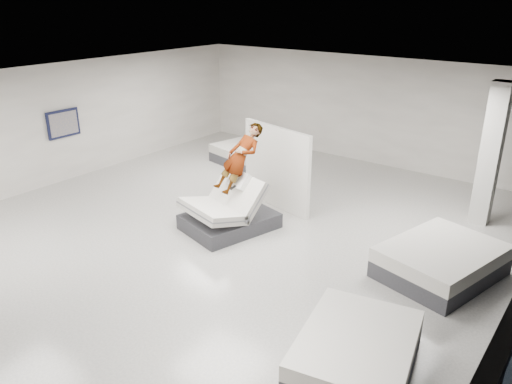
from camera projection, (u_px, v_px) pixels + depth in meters
room at (216, 173)px, 9.78m from camera, size 14.00×14.04×3.20m
hero_bed at (228, 213)px, 10.97m from camera, size 1.86×2.19×1.28m
person at (240, 173)px, 10.85m from camera, size 1.00×1.74×1.16m
remote at (233, 188)px, 10.56m from camera, size 0.08×0.15×0.08m
divider_panel at (276, 167)px, 11.95m from camera, size 2.16×0.58×2.00m
flat_bed_right_far at (441, 261)px, 9.17m from camera, size 2.11×2.50×0.59m
flat_bed_right_near at (356, 352)px, 6.87m from camera, size 1.86×2.24×0.54m
flat_bed_left_far at (248, 155)px, 15.26m from camera, size 2.24×1.86×0.54m
column at (490, 155)px, 10.87m from camera, size 0.40×0.40×3.20m
wall_poster at (63, 124)px, 13.48m from camera, size 0.06×0.95×0.75m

